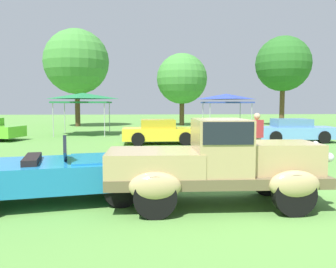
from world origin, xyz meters
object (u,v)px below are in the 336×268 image
object	(u,v)px
show_car_yellow	(160,132)
canopy_tent_left_field	(83,97)
spectator_near_truck	(257,136)
show_car_skyblue	(294,131)
neighbor_convertible	(59,173)
feature_pickup_truck	(216,162)
canopy_tent_center_field	(226,98)

from	to	relation	value
show_car_yellow	canopy_tent_left_field	bearing A→B (deg)	130.79
show_car_yellow	spectator_near_truck	xyz separation A→B (m)	(2.98, -5.92, 0.32)
show_car_skyblue	canopy_tent_left_field	size ratio (longest dim) A/B	1.23
neighbor_convertible	feature_pickup_truck	bearing A→B (deg)	-9.55
show_car_yellow	canopy_tent_center_field	world-z (taller)	canopy_tent_center_field
show_car_skyblue	canopy_tent_left_field	xyz separation A→B (m)	(-11.75, 5.14, 1.83)
canopy_tent_left_field	feature_pickup_truck	bearing A→B (deg)	-71.77
show_car_skyblue	show_car_yellow	bearing A→B (deg)	-177.19
show_car_yellow	spectator_near_truck	distance (m)	6.64
neighbor_convertible	show_car_yellow	xyz separation A→B (m)	(2.54, 10.18, 0.02)
feature_pickup_truck	show_car_skyblue	size ratio (longest dim) A/B	1.01
show_car_skyblue	spectator_near_truck	xyz separation A→B (m)	(-4.04, -6.27, 0.31)
spectator_near_truck	neighbor_convertible	bearing A→B (deg)	-142.36
canopy_tent_center_field	show_car_skyblue	bearing A→B (deg)	-72.67
show_car_yellow	neighbor_convertible	bearing A→B (deg)	-104.03
feature_pickup_truck	show_car_skyblue	bearing A→B (deg)	59.85
show_car_skyblue	canopy_tent_left_field	distance (m)	12.96
show_car_skyblue	spectator_near_truck	distance (m)	7.47
show_car_yellow	spectator_near_truck	bearing A→B (deg)	-63.33
feature_pickup_truck	show_car_yellow	size ratio (longest dim) A/B	1.11
canopy_tent_left_field	canopy_tent_center_field	distance (m)	9.81
neighbor_convertible	spectator_near_truck	world-z (taller)	spectator_near_truck
feature_pickup_truck	neighbor_convertible	size ratio (longest dim) A/B	0.96
canopy_tent_center_field	canopy_tent_left_field	bearing A→B (deg)	-171.72
show_car_skyblue	canopy_tent_center_field	xyz separation A→B (m)	(-2.05, 6.56, 1.82)
feature_pickup_truck	spectator_near_truck	xyz separation A→B (m)	(2.38, 4.79, 0.05)
neighbor_convertible	spectator_near_truck	xyz separation A→B (m)	(5.52, 4.26, 0.34)
spectator_near_truck	canopy_tent_left_field	bearing A→B (deg)	124.05
neighbor_convertible	show_car_skyblue	xyz separation A→B (m)	(9.56, 10.52, 0.02)
show_car_yellow	canopy_tent_left_field	size ratio (longest dim) A/B	1.13
spectator_near_truck	canopy_tent_left_field	world-z (taller)	canopy_tent_left_field
show_car_skyblue	spectator_near_truck	world-z (taller)	spectator_near_truck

